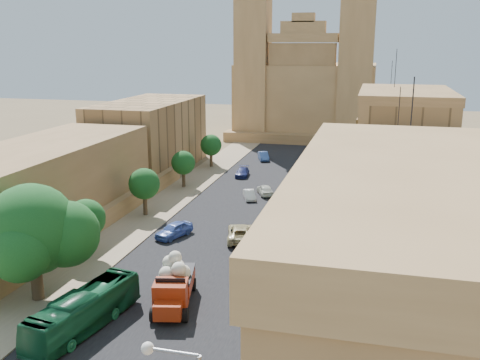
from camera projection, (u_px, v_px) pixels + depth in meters
The scene contains 32 objects.
ground at pixel (136, 345), 32.64m from camera, with size 260.00×260.00×0.00m, color brown.
road_surface at pixel (249, 206), 60.82m from camera, with size 14.00×140.00×0.01m, color black.
sidewalk_east at pixel (333, 212), 58.57m from camera, with size 5.00×140.00×0.01m, color #8F7A5E.
sidewalk_west at pixel (170, 200), 63.08m from camera, with size 5.00×140.00×0.01m, color #8F7A5E.
kerb_east at pixel (310, 210), 59.15m from camera, with size 0.25×140.00×0.12m, color #8F7A5E.
kerb_west at pixel (190, 201), 62.47m from camera, with size 0.25×140.00×0.12m, color #8F7A5E.
townhouse_a at pixel (422, 302), 24.45m from camera, with size 9.00×14.00×16.40m.
townhouse_b at pixel (406, 222), 37.79m from camera, with size 9.00×14.00×14.90m.
townhouse_c at pixel (400, 163), 50.63m from camera, with size 9.00×14.00×17.40m.
townhouse_d at pixel (395, 145), 63.97m from camera, with size 9.00×14.00×15.90m.
west_wall at pixel (106, 216), 54.17m from camera, with size 1.00×40.00×1.80m, color #997245.
west_building_low at pixel (44, 186), 52.78m from camera, with size 10.00×28.00×8.40m, color olive.
west_building_mid at pixel (150, 136), 77.00m from camera, with size 10.00×22.00×10.00m, color #A37A4A.
church at pixel (306, 88), 104.13m from camera, with size 28.00×22.50×36.30m.
ficus_tree at pixel (33, 233), 37.39m from camera, with size 8.53×7.85×8.53m.
street_tree_a at pixel (86, 219), 45.44m from camera, with size 3.34×3.34×5.13m.
street_tree_b at pixel (144, 184), 56.71m from camera, with size 3.33×3.33×5.13m.
street_tree_c at pixel (183, 163), 68.05m from camera, with size 3.05×3.05×4.69m.
street_tree_d at pixel (211, 145), 79.30m from camera, with size 3.16×3.16×4.86m.
red_truck at pixel (174, 284), 37.31m from camera, with size 3.67×6.61×3.67m.
olive_pickup at pixel (298, 218), 53.73m from camera, with size 3.34×4.67×1.77m.
bus_green_north at pixel (84, 311), 34.21m from camera, with size 2.18×9.31×2.59m, color #13522F.
bus_red_east at pixel (269, 240), 46.63m from camera, with size 2.06×8.81×2.45m, color maroon.
bus_cream_east at pixel (304, 200), 57.83m from camera, with size 2.48×10.59×2.95m, color #F0E9AC.
car_blue_a at pixel (174, 230), 50.81m from camera, with size 1.67×4.15×1.41m, color #4464B8.
car_white_a at pixel (249, 195), 63.22m from camera, with size 1.15×3.29×1.09m, color silver.
car_cream at pixel (240, 233), 50.03m from camera, with size 2.35×5.10×1.42m, color tan.
car_dkblue at pixel (242, 172), 74.09m from camera, with size 1.65×4.05×1.18m, color navy.
car_white_b at pixel (265, 190), 64.96m from camera, with size 1.52×3.78×1.29m, color silver.
car_blue_b at pixel (263, 156), 84.42m from camera, with size 1.38×3.94×1.30m, color #345394.
pedestrian_a at pixel (313, 277), 39.95m from camera, with size 0.69×0.45×1.90m, color #29242B.
pedestrian_c at pixel (299, 244), 47.19m from camera, with size 0.87×0.36×1.49m, color #2F2F32.
Camera 1 is at (13.30, -26.67, 17.89)m, focal length 40.00 mm.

